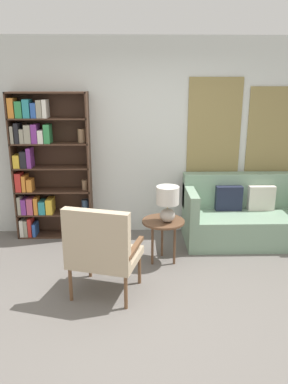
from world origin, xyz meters
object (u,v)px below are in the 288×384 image
at_px(armchair, 101,248).
at_px(couch, 245,217).
at_px(side_table, 163,225).
at_px(bookshelf, 42,164).
at_px(table_lamp, 168,201).

bearing_deg(armchair, couch, 37.42).
height_order(armchair, side_table, armchair).
bearing_deg(armchair, bookshelf, 119.28).
relative_size(couch, side_table, 3.13).
relative_size(side_table, table_lamp, 1.24).
xyz_separation_m(bookshelf, couch, (2.77, -0.23, -0.70)).
bearing_deg(table_lamp, bookshelf, 151.27).
bearing_deg(table_lamp, couch, 30.43).
distance_m(side_table, table_lamp, 0.33).
xyz_separation_m(armchair, table_lamp, (0.71, 0.75, 0.24)).
relative_size(bookshelf, armchair, 2.04).
xyz_separation_m(armchair, side_table, (0.67, 0.79, -0.08)).
bearing_deg(armchair, side_table, 49.67).
height_order(couch, table_lamp, table_lamp).
height_order(bookshelf, side_table, bookshelf).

